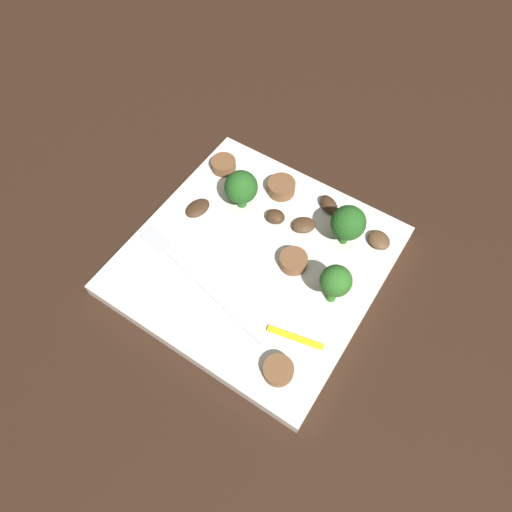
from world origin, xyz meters
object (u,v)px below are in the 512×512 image
at_px(mushroom_2, 198,208).
at_px(pepper_strip_1, 295,338).
at_px(plate, 256,260).
at_px(mushroom_0, 275,217).
at_px(sausage_slice_0, 278,370).
at_px(sausage_slice_2, 224,165).
at_px(mushroom_1, 304,225).
at_px(mushroom_4, 329,205).
at_px(broccoli_floret_1, 241,188).
at_px(broccoli_floret_0, 348,223).
at_px(broccoli_floret_2, 334,285).
at_px(fork, 191,274).
at_px(sausage_slice_1, 281,187).
at_px(mushroom_3, 379,240).
at_px(sausage_slice_3, 293,261).

distance_m(mushroom_2, pepper_strip_1, 0.18).
bearing_deg(plate, mushroom_0, -81.14).
xyz_separation_m(sausage_slice_0, pepper_strip_1, (0.00, -0.04, -0.00)).
xyz_separation_m(sausage_slice_2, mushroom_0, (-0.09, 0.03, -0.00)).
xyz_separation_m(mushroom_1, mushroom_4, (-0.01, -0.04, 0.00)).
xyz_separation_m(broccoli_floret_1, mushroom_1, (-0.07, -0.01, -0.02)).
distance_m(broccoli_floret_0, broccoli_floret_1, 0.12).
xyz_separation_m(plate, broccoli_floret_2, (-0.09, 0.00, 0.04)).
relative_size(mushroom_1, mushroom_4, 0.95).
height_order(mushroom_0, pepper_strip_1, mushroom_0).
bearing_deg(broccoli_floret_0, fork, 47.95).
xyz_separation_m(plate, mushroom_4, (-0.03, -0.10, 0.01)).
height_order(sausage_slice_1, mushroom_4, sausage_slice_1).
relative_size(sausage_slice_1, mushroom_3, 1.23).
bearing_deg(fork, mushroom_2, -45.35).
bearing_deg(mushroom_0, mushroom_1, -165.35).
height_order(fork, broccoli_floret_2, broccoli_floret_2).
bearing_deg(mushroom_3, plate, 40.71).
relative_size(sausage_slice_3, mushroom_3, 1.14).
xyz_separation_m(plate, sausage_slice_3, (-0.04, -0.01, 0.01)).
relative_size(fork, broccoli_floret_1, 3.70).
distance_m(sausage_slice_3, mushroom_1, 0.05).
xyz_separation_m(fork, mushroom_3, (-0.14, -0.14, 0.00)).
relative_size(fork, broccoli_floret_2, 3.45).
distance_m(fork, sausage_slice_2, 0.15).
height_order(plate, broccoli_floret_2, broccoli_floret_2).
distance_m(mushroom_1, mushroom_2, 0.12).
bearing_deg(pepper_strip_1, mushroom_4, -72.65).
distance_m(fork, mushroom_0, 0.11).
xyz_separation_m(broccoli_floret_0, pepper_strip_1, (-0.01, 0.12, -0.03)).
distance_m(sausage_slice_3, mushroom_0, 0.06).
distance_m(fork, sausage_slice_3, 0.11).
relative_size(sausage_slice_1, sausage_slice_3, 1.08).
relative_size(broccoli_floret_1, sausage_slice_1, 1.52).
xyz_separation_m(plate, fork, (0.04, 0.06, 0.01)).
bearing_deg(broccoli_floret_2, sausage_slice_2, -24.21).
bearing_deg(broccoli_floret_0, sausage_slice_2, -4.78).
distance_m(sausage_slice_0, sausage_slice_3, 0.12).
xyz_separation_m(sausage_slice_1, sausage_slice_3, (-0.06, 0.08, -0.00)).
bearing_deg(broccoli_floret_1, mushroom_1, -172.07).
bearing_deg(mushroom_2, mushroom_3, -159.08).
bearing_deg(sausage_slice_3, broccoli_floret_2, 162.49).
bearing_deg(sausage_slice_0, sausage_slice_1, -59.07).
relative_size(plate, fork, 1.41).
bearing_deg(mushroom_1, pepper_strip_1, 116.76).
bearing_deg(mushroom_1, sausage_slice_2, -10.32).
xyz_separation_m(fork, broccoli_floret_2, (-0.13, -0.05, 0.03)).
bearing_deg(mushroom_1, mushroom_0, 14.65).
bearing_deg(plate, mushroom_4, -108.82).
bearing_deg(sausage_slice_0, sausage_slice_3, -65.86).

